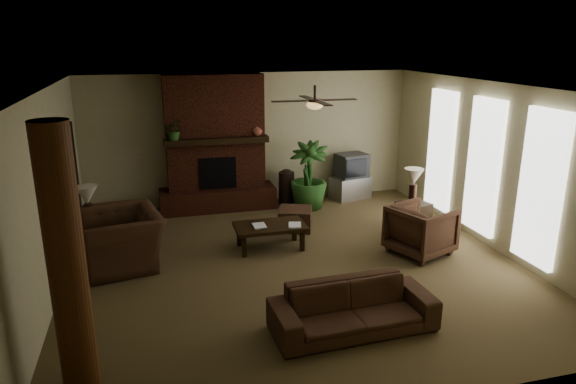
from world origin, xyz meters
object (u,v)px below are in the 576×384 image
object	(u,v)px
ottoman	(295,219)
lamp_left	(87,198)
side_table_right	(413,217)
side_table_left	(92,240)
log_column	(67,265)
lamp_right	(414,179)
coffee_table	(270,228)
tv_stand	(350,187)
sofa	(353,301)
armchair_right	(421,227)
armchair_left	(121,230)
floor_vase	(286,184)
floor_plant	(308,190)

from	to	relation	value
ottoman	lamp_left	distance (m)	3.71
ottoman	side_table_right	size ratio (longest dim) A/B	1.09
side_table_left	log_column	bearing A→B (deg)	-86.98
lamp_right	coffee_table	bearing A→B (deg)	-176.67
tv_stand	lamp_right	world-z (taller)	lamp_right
log_column	sofa	size ratio (longest dim) A/B	1.38
armchair_right	ottoman	size ratio (longest dim) A/B	1.55
armchair_left	side_table_right	size ratio (longest dim) A/B	2.44
tv_stand	side_table_right	distance (m)	2.28
log_column	coffee_table	bearing A→B (deg)	49.20
armchair_right	side_table_right	bearing A→B (deg)	-43.09
sofa	lamp_left	bearing A→B (deg)	132.71
ottoman	lamp_left	bearing A→B (deg)	-174.91
sofa	side_table_left	xyz separation A→B (m)	(-3.32, 3.24, -0.12)
armchair_right	floor_vase	xyz separation A→B (m)	(-1.46, 3.26, -0.03)
ottoman	lamp_right	xyz separation A→B (m)	(2.08, -0.64, 0.80)
armchair_right	side_table_right	size ratio (longest dim) A/B	1.69
ottoman	side_table_left	world-z (taller)	side_table_left
armchair_right	tv_stand	xyz separation A→B (m)	(0.03, 3.26, -0.21)
sofa	side_table_left	size ratio (longest dim) A/B	3.68
side_table_right	lamp_right	size ratio (longest dim) A/B	0.85
log_column	floor_vase	bearing A→B (deg)	56.67
floor_vase	lamp_left	size ratio (longest dim) A/B	1.18
lamp_left	armchair_left	bearing A→B (deg)	-46.09
log_column	sofa	xyz separation A→B (m)	(3.13, 0.36, -1.00)
ottoman	side_table_right	bearing A→B (deg)	-17.47
sofa	lamp_left	size ratio (longest dim) A/B	3.12
ottoman	tv_stand	size ratio (longest dim) A/B	0.71
tv_stand	side_table_left	world-z (taller)	side_table_left
side_table_left	ottoman	bearing A→B (deg)	5.73
floor_vase	lamp_right	size ratio (longest dim) A/B	1.18
side_table_right	tv_stand	bearing A→B (deg)	99.26
sofa	tv_stand	world-z (taller)	sofa
sofa	tv_stand	size ratio (longest dim) A/B	2.38
armchair_right	tv_stand	bearing A→B (deg)	-22.16
armchair_left	armchair_right	bearing A→B (deg)	68.46
log_column	armchair_left	world-z (taller)	log_column
sofa	floor_vase	xyz separation A→B (m)	(0.52, 5.19, 0.04)
floor_plant	side_table_left	bearing A→B (deg)	-160.26
ottoman	floor_plant	bearing A→B (deg)	62.12
armchair_right	coffee_table	xyz separation A→B (m)	(-2.38, 0.87, -0.09)
sofa	ottoman	size ratio (longest dim) A/B	3.38
side_table_right	lamp_right	distance (m)	0.73
armchair_right	floor_plant	bearing A→B (deg)	-0.30
sofa	tv_stand	distance (m)	5.57
lamp_left	lamp_right	world-z (taller)	same
side_table_right	lamp_right	world-z (taller)	lamp_right
armchair_right	floor_plant	world-z (taller)	armchair_right
log_column	floor_vase	xyz separation A→B (m)	(3.65, 5.55, -0.97)
armchair_left	lamp_right	world-z (taller)	lamp_right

